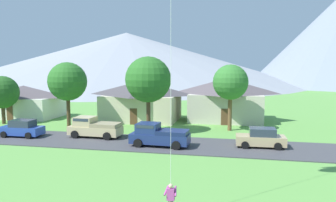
{
  "coord_description": "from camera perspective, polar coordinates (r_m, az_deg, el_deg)",
  "views": [
    {
      "loc": [
        3.31,
        -1.19,
        7.16
      ],
      "look_at": [
        -1.46,
        21.58,
        4.66
      ],
      "focal_mm": 35.19,
      "sensor_mm": 36.0,
      "label": 1
    }
  ],
  "objects": [
    {
      "name": "pickup_truck_navy_west_side",
      "position": [
        29.3,
        -1.67,
        -5.88
      ],
      "size": [
        5.29,
        2.51,
        1.99
      ],
      "color": "navy",
      "rests_on": "road_strip"
    },
    {
      "name": "mountain_west_ridge",
      "position": [
        133.7,
        -7.16,
        7.35
      ],
      "size": [
        136.56,
        136.56,
        20.14
      ],
      "primitive_type": "cone",
      "color": "#8E939E",
      "rests_on": "ground"
    },
    {
      "name": "mountain_far_west_ridge",
      "position": [
        160.14,
        -9.97,
        7.05
      ],
      "size": [
        86.27,
        86.27,
        19.82
      ],
      "primitive_type": "cone",
      "color": "gray",
      "rests_on": "ground"
    },
    {
      "name": "pickup_truck_sand_east_side",
      "position": [
        33.66,
        -12.7,
        -4.45
      ],
      "size": [
        5.27,
        2.47,
        1.99
      ],
      "color": "#C6B284",
      "rests_on": "road_strip"
    },
    {
      "name": "tree_far_right",
      "position": [
        45.19,
        -26.77,
        1.34
      ],
      "size": [
        4.0,
        4.0,
        5.91
      ],
      "color": "#4C3823",
      "rests_on": "ground"
    },
    {
      "name": "parked_car_tan_west_end",
      "position": [
        30.02,
        15.8,
        -6.19
      ],
      "size": [
        4.26,
        2.19,
        1.68
      ],
      "color": "tan",
      "rests_on": "road_strip"
    },
    {
      "name": "parked_car_blue_mid_east",
      "position": [
        36.24,
        -23.99,
        -4.39
      ],
      "size": [
        4.23,
        2.14,
        1.68
      ],
      "color": "#2847A8",
      "rests_on": "road_strip"
    },
    {
      "name": "house_right_center",
      "position": [
        50.02,
        -23.68,
        0.04
      ],
      "size": [
        10.31,
        6.54,
        4.41
      ],
      "color": "silver",
      "rests_on": "ground"
    },
    {
      "name": "tree_center",
      "position": [
        36.65,
        10.77,
        3.16
      ],
      "size": [
        3.87,
        3.87,
        7.3
      ],
      "color": "brown",
      "rests_on": "ground"
    },
    {
      "name": "tree_left_of_center",
      "position": [
        40.08,
        -17.01,
        3.22
      ],
      "size": [
        4.5,
        4.5,
        7.57
      ],
      "color": "#4C3823",
      "rests_on": "ground"
    },
    {
      "name": "house_left_center",
      "position": [
        43.67,
        10.02,
        0.4
      ],
      "size": [
        9.93,
        7.92,
        5.52
      ],
      "color": "beige",
      "rests_on": "ground"
    },
    {
      "name": "road_strip",
      "position": [
        29.75,
        5.15,
        -7.72
      ],
      "size": [
        160.0,
        6.41,
        0.08
      ],
      "primitive_type": "cube",
      "color": "#424247",
      "rests_on": "ground"
    },
    {
      "name": "house_leftmost",
      "position": [
        43.32,
        -4.6,
        0.21
      ],
      "size": [
        10.19,
        7.56,
        5.2
      ],
      "color": "beige",
      "rests_on": "ground"
    },
    {
      "name": "tree_right_of_center",
      "position": [
        34.82,
        -3.45,
        3.7
      ],
      "size": [
        4.87,
        4.87,
        8.14
      ],
      "color": "#4C3823",
      "rests_on": "ground"
    }
  ]
}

